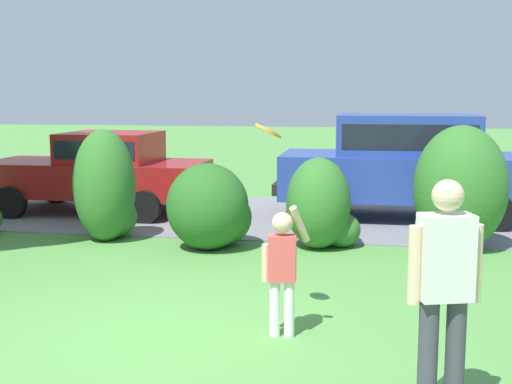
{
  "coord_description": "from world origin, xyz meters",
  "views": [
    {
      "loc": [
        2.04,
        -5.98,
        2.33
      ],
      "look_at": [
        0.6,
        2.33,
        1.1
      ],
      "focal_mm": 48.45,
      "sensor_mm": 36.0,
      "label": 1
    }
  ],
  "objects_px": {
    "parked_suv": "(406,161)",
    "frisbee": "(268,131)",
    "child_thrower": "(282,264)",
    "parked_sedan": "(101,169)",
    "adult_onlooker": "(444,288)"
  },
  "relations": [
    {
      "from": "parked_suv",
      "to": "child_thrower",
      "type": "distance_m",
      "value": 6.64
    },
    {
      "from": "parked_suv",
      "to": "frisbee",
      "type": "height_order",
      "value": "frisbee"
    },
    {
      "from": "parked_suv",
      "to": "frisbee",
      "type": "xyz_separation_m",
      "value": [
        -1.58,
        -6.19,
        0.88
      ]
    },
    {
      "from": "parked_suv",
      "to": "adult_onlooker",
      "type": "height_order",
      "value": "parked_suv"
    },
    {
      "from": "frisbee",
      "to": "parked_sedan",
      "type": "bearing_deg",
      "value": 125.34
    },
    {
      "from": "parked_sedan",
      "to": "child_thrower",
      "type": "xyz_separation_m",
      "value": [
        4.37,
        -6.19,
        -0.13
      ]
    },
    {
      "from": "child_thrower",
      "to": "frisbee",
      "type": "distance_m",
      "value": 1.29
    },
    {
      "from": "parked_sedan",
      "to": "adult_onlooker",
      "type": "height_order",
      "value": "adult_onlooker"
    },
    {
      "from": "parked_suv",
      "to": "adult_onlooker",
      "type": "relative_size",
      "value": 2.7
    },
    {
      "from": "child_thrower",
      "to": "parked_suv",
      "type": "bearing_deg",
      "value": 77.81
    },
    {
      "from": "adult_onlooker",
      "to": "frisbee",
      "type": "bearing_deg",
      "value": 129.94
    },
    {
      "from": "parked_sedan",
      "to": "adult_onlooker",
      "type": "distance_m",
      "value": 9.59
    },
    {
      "from": "parked_suv",
      "to": "frisbee",
      "type": "bearing_deg",
      "value": -104.37
    },
    {
      "from": "frisbee",
      "to": "child_thrower",
      "type": "bearing_deg",
      "value": -57.96
    },
    {
      "from": "parked_sedan",
      "to": "parked_suv",
      "type": "bearing_deg",
      "value": 2.88
    }
  ]
}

